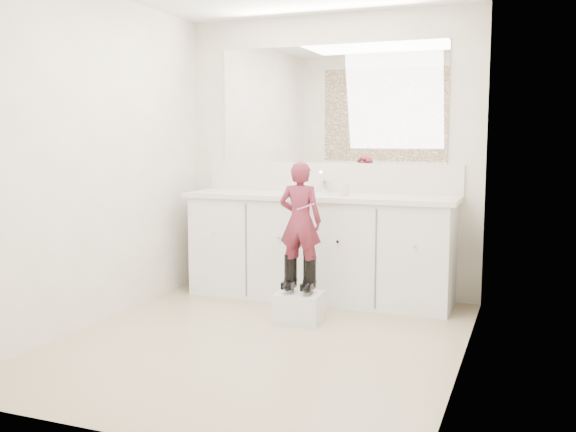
% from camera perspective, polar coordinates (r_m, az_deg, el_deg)
% --- Properties ---
extents(floor, '(3.00, 3.00, 0.00)m').
position_cam_1_polar(floor, '(4.39, -2.36, -11.01)').
color(floor, '#7E6D52').
rests_on(floor, ground).
extents(wall_back, '(2.60, 0.00, 2.60)m').
position_cam_1_polar(wall_back, '(5.59, 3.74, 5.36)').
color(wall_back, beige).
rests_on(wall_back, floor).
extents(wall_front, '(2.60, 0.00, 2.60)m').
position_cam_1_polar(wall_front, '(2.87, -14.52, 3.64)').
color(wall_front, beige).
rests_on(wall_front, floor).
extents(wall_left, '(0.00, 3.00, 3.00)m').
position_cam_1_polar(wall_left, '(4.85, -16.72, 4.84)').
color(wall_left, beige).
rests_on(wall_left, floor).
extents(wall_right, '(0.00, 3.00, 3.00)m').
position_cam_1_polar(wall_right, '(3.85, 15.63, 4.40)').
color(wall_right, beige).
rests_on(wall_right, floor).
extents(vanity_cabinet, '(2.20, 0.55, 0.85)m').
position_cam_1_polar(vanity_cabinet, '(5.41, 2.80, -2.96)').
color(vanity_cabinet, silver).
rests_on(vanity_cabinet, floor).
extents(countertop, '(2.28, 0.58, 0.04)m').
position_cam_1_polar(countertop, '(5.33, 2.78, 1.73)').
color(countertop, beige).
rests_on(countertop, vanity_cabinet).
extents(backsplash, '(2.28, 0.03, 0.25)m').
position_cam_1_polar(backsplash, '(5.58, 3.68, 3.45)').
color(backsplash, beige).
rests_on(backsplash, countertop).
extents(mirror, '(2.00, 0.02, 1.00)m').
position_cam_1_polar(mirror, '(5.58, 3.74, 9.87)').
color(mirror, white).
rests_on(mirror, wall_back).
extents(dot_panel, '(2.00, 0.01, 1.20)m').
position_cam_1_polar(dot_panel, '(2.89, -14.68, 12.59)').
color(dot_panel, '#472819').
rests_on(dot_panel, wall_front).
extents(faucet, '(0.08, 0.08, 0.10)m').
position_cam_1_polar(faucet, '(5.48, 3.33, 2.61)').
color(faucet, silver).
rests_on(faucet, countertop).
extents(cup, '(0.12, 0.12, 0.10)m').
position_cam_1_polar(cup, '(5.25, 5.00, 2.39)').
color(cup, beige).
rests_on(cup, countertop).
extents(soap_bottle, '(0.08, 0.08, 0.17)m').
position_cam_1_polar(soap_bottle, '(5.48, 0.37, 2.97)').
color(soap_bottle, beige).
rests_on(soap_bottle, countertop).
extents(step_stool, '(0.35, 0.30, 0.21)m').
position_cam_1_polar(step_stool, '(4.81, 1.00, -8.06)').
color(step_stool, silver).
rests_on(step_stool, floor).
extents(boot_left, '(0.11, 0.19, 0.28)m').
position_cam_1_polar(boot_left, '(4.80, 0.24, -5.08)').
color(boot_left, black).
rests_on(boot_left, step_stool).
extents(boot_right, '(0.11, 0.19, 0.28)m').
position_cam_1_polar(boot_right, '(4.75, 1.94, -5.21)').
color(boot_right, black).
rests_on(boot_right, step_stool).
extents(toddler, '(0.33, 0.22, 0.87)m').
position_cam_1_polar(toddler, '(4.71, 1.10, -0.43)').
color(toddler, '#9F3145').
rests_on(toddler, step_stool).
extents(toothbrush, '(0.14, 0.02, 0.06)m').
position_cam_1_polar(toothbrush, '(4.60, 1.58, 0.83)').
color(toothbrush, '#D65393').
rests_on(toothbrush, toddler).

